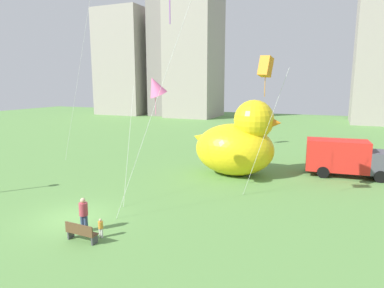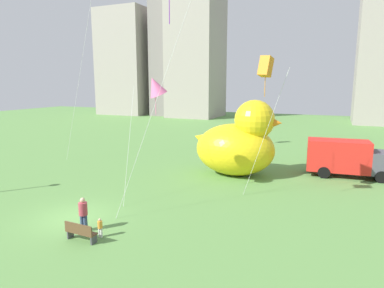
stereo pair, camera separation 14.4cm
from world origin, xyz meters
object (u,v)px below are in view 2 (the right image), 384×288
park_bench (80,232)px  person_child (100,227)px  person_adult (83,213)px  giant_inflatable_duck (238,143)px  kite_pink (155,86)px  box_truck (347,158)px  kite_orange (266,67)px

park_bench → person_child: bearing=51.3°
person_adult → giant_inflatable_duck: bearing=72.6°
person_adult → kite_pink: size_ratio=0.22×
person_child → box_truck: 19.55m
park_bench → person_adult: bearing=123.2°
person_child → kite_orange: (6.01, 7.58, 7.58)m
park_bench → person_adult: size_ratio=0.92×
park_bench → kite_orange: bearing=51.6°
park_bench → box_truck: (11.48, 16.91, 0.98)m
person_child → box_truck: size_ratio=0.15×
box_truck → kite_pink: bearing=-137.6°
person_child → giant_inflatable_duck: size_ratio=0.13×
person_adult → giant_inflatable_duck: size_ratio=0.24×
kite_orange → box_truck: bearing=60.4°
kite_pink → person_child: bearing=-87.4°
park_bench → person_child: 0.91m
kite_pink → box_truck: bearing=42.4°
person_adult → giant_inflatable_duck: 13.79m
park_bench → person_child: size_ratio=1.69×
giant_inflatable_duck → kite_orange: (3.07, -5.72, 5.55)m
kite_orange → kite_pink: kite_orange is taller
person_adult → kite_pink: kite_pink is taller
giant_inflatable_duck → kite_pink: bearing=-113.7°
kite_orange → kite_pink: bearing=-165.8°
kite_orange → kite_pink: size_ratio=1.13×
person_child → giant_inflatable_duck: 13.76m
box_truck → kite_pink: 16.14m
person_child → kite_pink: bearing=92.6°
giant_inflatable_duck → kite_pink: size_ratio=0.93×
person_adult → box_truck: (12.08, 15.98, 0.50)m
person_adult → person_child: 1.27m
giant_inflatable_duck → kite_pink: 9.15m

